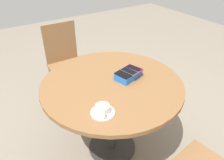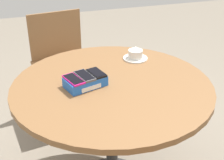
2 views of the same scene
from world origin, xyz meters
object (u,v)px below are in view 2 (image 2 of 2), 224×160
at_px(round_table, 112,100).
at_px(chair_near_window, 63,64).
at_px(coffee_cup, 135,54).
at_px(phone_magenta, 74,80).
at_px(phone_black, 96,73).
at_px(phone_box, 85,82).
at_px(saucer, 135,58).
at_px(phone_gray, 85,76).

bearing_deg(round_table, chair_near_window, 97.82).
distance_m(round_table, coffee_cup, 0.38).
distance_m(phone_magenta, phone_black, 0.13).
distance_m(round_table, phone_black, 0.18).
xyz_separation_m(phone_box, phone_black, (0.07, 0.02, 0.03)).
bearing_deg(saucer, phone_box, -146.80).
relative_size(phone_box, phone_magenta, 1.55).
bearing_deg(phone_gray, phone_black, 10.48).
distance_m(round_table, saucer, 0.37).
xyz_separation_m(phone_black, saucer, (0.31, 0.23, -0.05)).
xyz_separation_m(phone_gray, saucer, (0.38, 0.24, -0.05)).
height_order(round_table, chair_near_window, chair_near_window).
distance_m(round_table, chair_near_window, 0.93).
distance_m(round_table, phone_gray, 0.22).
relative_size(phone_gray, coffee_cup, 1.26).
bearing_deg(round_table, phone_box, 174.61).
xyz_separation_m(phone_box, coffee_cup, (0.38, 0.25, 0.01)).
bearing_deg(phone_magenta, chair_near_window, 84.90).
relative_size(phone_magenta, chair_near_window, 0.18).
bearing_deg(chair_near_window, coffee_cup, -60.46).
bearing_deg(phone_box, round_table, -5.39).
height_order(phone_box, phone_magenta, phone_magenta).
bearing_deg(round_table, saucer, 47.76).
relative_size(round_table, coffee_cup, 8.97).
height_order(phone_black, coffee_cup, phone_black).
bearing_deg(phone_box, chair_near_window, 88.89).
bearing_deg(phone_black, phone_gray, -169.52).
distance_m(coffee_cup, chair_near_window, 0.79).
height_order(phone_box, coffee_cup, coffee_cup).
relative_size(phone_black, chair_near_window, 0.16).
bearing_deg(chair_near_window, round_table, -82.18).
xyz_separation_m(phone_box, phone_magenta, (-0.06, -0.02, 0.03)).
relative_size(phone_gray, saucer, 0.98).
bearing_deg(chair_near_window, phone_magenta, -95.10).
height_order(round_table, phone_gray, phone_gray).
relative_size(phone_magenta, saucer, 0.98).
bearing_deg(round_table, phone_magenta, -178.93).
relative_size(phone_gray, chair_near_window, 0.18).
xyz_separation_m(round_table, phone_black, (-0.08, 0.03, 0.16)).
height_order(coffee_cup, chair_near_window, chair_near_window).
bearing_deg(saucer, phone_magenta, -149.07).
height_order(round_table, coffee_cup, coffee_cup).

